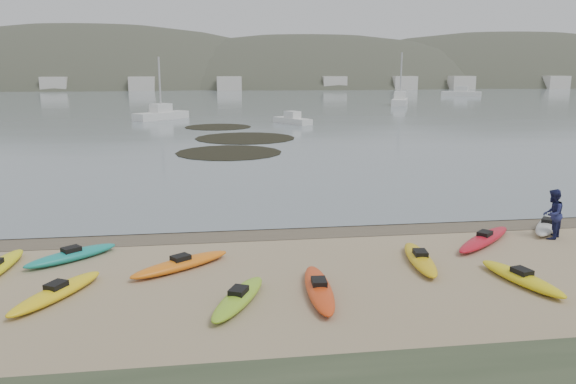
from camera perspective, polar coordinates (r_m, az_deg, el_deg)
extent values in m
plane|color=tan|center=(22.05, 0.00, -3.81)|extent=(600.00, 600.00, 0.00)
plane|color=brown|center=(21.76, 0.11, -4.02)|extent=(60.00, 60.00, 0.00)
plane|color=slate|center=(321.04, -7.55, 11.20)|extent=(1200.00, 1200.00, 0.00)
ellipsoid|color=red|center=(21.43, 19.32, -4.54)|extent=(3.49, 3.20, 0.34)
ellipsoid|color=gold|center=(18.66, 13.27, -6.65)|extent=(1.11, 3.38, 0.34)
ellipsoid|color=orange|center=(18.04, -10.83, -7.20)|extent=(3.28, 2.63, 0.34)
ellipsoid|color=teal|center=(19.83, -21.12, -6.03)|extent=(2.89, 2.56, 0.34)
ellipsoid|color=beige|center=(24.18, 24.84, -3.11)|extent=(2.66, 2.97, 0.34)
ellipsoid|color=#8EC627|center=(15.29, -5.04, -10.70)|extent=(1.98, 3.18, 0.34)
ellipsoid|color=yellow|center=(17.95, 22.62, -8.07)|extent=(1.46, 3.29, 0.34)
ellipsoid|color=yellow|center=(16.83, -22.44, -9.41)|extent=(2.27, 3.32, 0.34)
ellipsoid|color=red|center=(15.85, 3.16, -9.81)|extent=(0.91, 3.64, 0.34)
imported|color=navy|center=(22.83, 25.28, -2.04)|extent=(1.14, 1.13, 1.86)
cylinder|color=black|center=(42.19, -6.02, 3.98)|extent=(7.89, 7.89, 0.04)
cylinder|color=black|center=(50.97, -4.38, 5.46)|extent=(8.99, 8.99, 0.04)
cylinder|color=black|center=(61.11, -7.12, 6.55)|extent=(7.08, 7.08, 0.04)
cube|color=silver|center=(71.71, -12.75, 7.59)|extent=(6.65, 6.75, 1.04)
cube|color=silver|center=(64.44, 0.46, 7.26)|extent=(3.99, 5.50, 0.76)
cube|color=silver|center=(100.46, 11.30, 9.00)|extent=(5.50, 8.98, 1.22)
cube|color=silver|center=(136.21, 17.19, 9.53)|extent=(8.70, 6.43, 1.21)
ellipsoid|color=#384235|center=(221.35, -18.93, 5.47)|extent=(220.00, 120.00, 80.00)
ellipsoid|color=#384235|center=(215.42, 2.26, 6.68)|extent=(200.00, 110.00, 68.00)
ellipsoid|color=#384235|center=(253.92, 21.20, 6.32)|extent=(230.00, 130.00, 76.00)
cube|color=beige|center=(170.56, -21.53, 10.16)|extent=(7.00, 5.00, 4.00)
cube|color=beige|center=(166.70, -13.35, 10.65)|extent=(7.00, 5.00, 4.00)
cube|color=beige|center=(166.26, -4.94, 10.93)|extent=(7.00, 5.00, 4.00)
cube|color=beige|center=(169.25, 3.35, 10.98)|extent=(7.00, 5.00, 4.00)
cube|color=beige|center=(175.51, 11.20, 10.82)|extent=(7.00, 5.00, 4.00)
cube|color=beige|center=(184.69, 18.38, 10.50)|extent=(7.00, 5.00, 4.00)
cube|color=beige|center=(196.40, 24.77, 10.08)|extent=(7.00, 5.00, 4.00)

